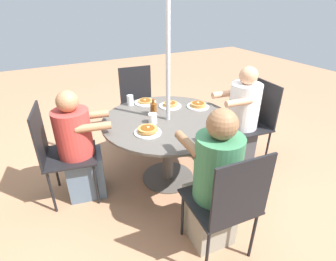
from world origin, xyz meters
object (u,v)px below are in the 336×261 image
(patio_chair_north, at_px, (228,201))
(patio_chair_east, at_px, (254,118))
(patio_chair_south, at_px, (139,99))
(pancake_plate_a, at_px, (145,102))
(pancake_plate_d, at_px, (198,105))
(diner_east, at_px, (240,122))
(syrup_bottle, at_px, (153,108))
(pancake_plate_b, at_px, (170,105))
(pancake_plate_c, at_px, (148,131))
(coffee_cup, at_px, (153,118))
(diner_north, at_px, (214,186))
(patio_chair_west, at_px, (58,149))
(patio_table, at_px, (168,131))
(diner_west, at_px, (80,151))
(drinking_glass_a, at_px, (130,100))

(patio_chair_north, xyz_separation_m, patio_chair_east, (0.93, -1.15, 0.00))
(patio_chair_south, height_order, pancake_plate_a, patio_chair_south)
(patio_chair_south, relative_size, pancake_plate_d, 3.99)
(diner_east, distance_m, syrup_bottle, 1.02)
(pancake_plate_a, height_order, pancake_plate_d, pancake_plate_d)
(pancake_plate_b, bearing_deg, pancake_plate_c, 133.68)
(patio_chair_north, xyz_separation_m, coffee_cup, (1.05, 0.08, 0.22))
(diner_north, distance_m, syrup_bottle, 1.08)
(patio_chair_west, height_order, pancake_plate_b, patio_chair_west)
(diner_east, bearing_deg, patio_chair_north, 141.64)
(patio_table, height_order, patio_chair_west, patio_chair_west)
(patio_chair_north, distance_m, diner_north, 0.19)
(diner_west, bearing_deg, pancake_plate_c, 69.79)
(diner_west, bearing_deg, diner_north, 48.36)
(patio_chair_south, xyz_separation_m, syrup_bottle, (-0.88, 0.18, 0.23))
(patio_chair_east, height_order, patio_chair_west, same)
(diner_east, relative_size, syrup_bottle, 6.94)
(diner_north, bearing_deg, pancake_plate_c, 112.45)
(patio_table, bearing_deg, coffee_cup, 92.12)
(patio_table, height_order, patio_chair_east, patio_chair_east)
(diner_north, distance_m, diner_west, 1.31)
(pancake_plate_d, bearing_deg, diner_west, 87.61)
(diner_east, height_order, pancake_plate_c, diner_east)
(patio_chair_east, relative_size, diner_east, 0.83)
(patio_chair_west, bearing_deg, diner_north, 53.23)
(patio_chair_north, distance_m, patio_chair_south, 2.13)
(patio_chair_north, bearing_deg, patio_table, 90.00)
(patio_chair_west, bearing_deg, patio_table, 90.00)
(patio_chair_west, xyz_separation_m, diner_west, (-0.04, -0.18, -0.05))
(pancake_plate_b, bearing_deg, patio_chair_west, 93.09)
(patio_chair_west, bearing_deg, patio_chair_south, 137.88)
(diner_west, bearing_deg, pancake_plate_b, 107.26)
(patio_chair_north, bearing_deg, patio_chair_south, 89.49)
(pancake_plate_d, bearing_deg, pancake_plate_a, 50.71)
(diner_east, height_order, patio_chair_south, diner_east)
(patio_chair_east, distance_m, pancake_plate_d, 0.69)
(diner_north, bearing_deg, pancake_plate_b, 82.61)
(diner_east, xyz_separation_m, pancake_plate_d, (0.23, 0.43, 0.21))
(patio_chair_east, xyz_separation_m, drinking_glass_a, (0.65, 1.26, 0.23))
(diner_north, bearing_deg, patio_chair_west, 136.47)
(pancake_plate_c, bearing_deg, diner_west, 58.22)
(diner_north, bearing_deg, patio_chair_south, 89.45)
(patio_chair_east, bearing_deg, drinking_glass_a, 69.38)
(patio_chair_north, relative_size, diner_north, 0.82)
(diner_west, height_order, coffee_cup, diner_west)
(diner_west, xyz_separation_m, coffee_cup, (-0.18, -0.69, 0.26))
(patio_table, xyz_separation_m, patio_chair_north, (-1.06, 0.09, -0.03))
(pancake_plate_c, bearing_deg, patio_chair_north, -166.82)
(patio_chair_south, bearing_deg, patio_chair_east, 134.50)
(patio_chair_west, height_order, diner_west, diner_west)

